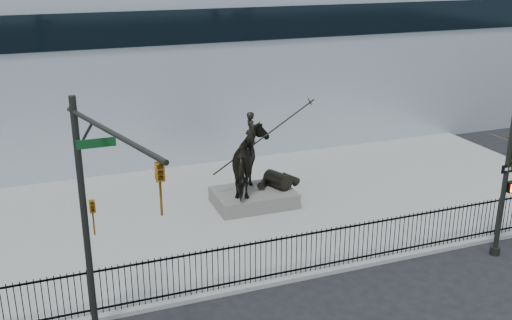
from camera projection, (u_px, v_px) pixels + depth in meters
name	position (u px, v px, depth m)	size (l,w,h in m)	color
ground	(323.00, 295.00, 19.01)	(120.00, 120.00, 0.00)	black
plaza	(247.00, 209.00, 25.16)	(30.00, 12.00, 0.15)	#979895
building	(171.00, 56.00, 35.17)	(44.00, 14.00, 9.00)	#B3B9C3
picket_fence	(307.00, 252.00, 19.82)	(22.10, 0.10, 1.50)	black
statue_plinth	(254.00, 198.00, 25.33)	(3.34, 2.29, 0.63)	#605E58
equestrian_statue	(255.00, 161.00, 24.82)	(4.28, 2.66, 3.62)	black
traffic_signal_left	(97.00, 219.00, 14.86)	(1.52, 4.84, 7.00)	black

